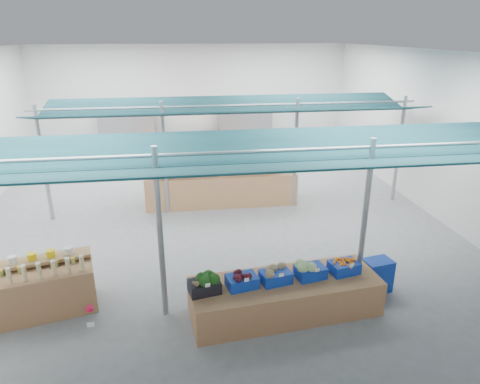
{
  "coord_description": "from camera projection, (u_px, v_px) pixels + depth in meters",
  "views": [
    {
      "loc": [
        -0.64,
        -10.38,
        4.61
      ],
      "look_at": [
        0.67,
        -1.6,
        1.28
      ],
      "focal_mm": 32.0,
      "sensor_mm": 36.0,
      "label": 1
    }
  ],
  "objects": [
    {
      "name": "vendor_left",
      "position": [
        178.0,
        165.0,
        12.87
      ],
      "size": [
        0.62,
        0.41,
        1.68
      ],
      "primitive_type": "imported",
      "rotation": [
        0.0,
        0.0,
        3.13
      ],
      "color": "#1B5EB2",
      "rests_on": "floor"
    },
    {
      "name": "vendor_right",
      "position": [
        237.0,
        163.0,
        13.12
      ],
      "size": [
        0.82,
        0.64,
        1.68
      ],
      "primitive_type": "imported",
      "rotation": [
        0.0,
        0.0,
        3.13
      ],
      "color": "#A71438",
      "rests_on": "floor"
    },
    {
      "name": "pineapple",
      "position": [
        288.0,
        165.0,
        12.08
      ],
      "size": [
        0.14,
        0.14,
        0.39
      ],
      "rotation": [
        0.0,
        0.0,
        -0.02
      ],
      "color": "#8C6019",
      "rests_on": "fruit_counter"
    },
    {
      "name": "pole_ribbon",
      "position": [
        90.0,
        310.0,
        5.78
      ],
      "size": [
        0.12,
        0.12,
        0.28
      ],
      "color": "red",
      "rests_on": "pole_grid"
    },
    {
      "name": "fruit_counter",
      "position": [
        221.0,
        188.0,
        12.15
      ],
      "size": [
        4.21,
        1.04,
        0.9
      ],
      "primitive_type": "cube",
      "rotation": [
        0.0,
        0.0,
        -0.01
      ],
      "color": "#956241",
      "rests_on": "floor"
    },
    {
      "name": "crate_celeriac",
      "position": [
        276.0,
        274.0,
        7.2
      ],
      "size": [
        0.56,
        0.45,
        0.31
      ],
      "rotation": [
        0.0,
        0.0,
        0.2
      ],
      "color": "#0E31A0",
      "rests_on": "veg_counter"
    },
    {
      "name": "back_shelving_left",
      "position": [
        128.0,
        134.0,
        16.18
      ],
      "size": [
        2.0,
        0.5,
        2.0
      ],
      "primitive_type": "cube",
      "color": "#B23F33",
      "rests_on": "floor"
    },
    {
      "name": "awnings",
      "position": [
        245.0,
        126.0,
        8.83
      ],
      "size": [
        9.5,
        7.08,
        0.3
      ],
      "color": "black",
      "rests_on": "pole_grid"
    },
    {
      "name": "sparrow",
      "position": [
        196.0,
        284.0,
        6.75
      ],
      "size": [
        0.12,
        0.09,
        0.11
      ],
      "rotation": [
        0.0,
        0.0,
        0.2
      ],
      "color": "brown",
      "rests_on": "crate_broccoli"
    },
    {
      "name": "apple_heap_red",
      "position": [
        251.0,
        167.0,
        11.95
      ],
      "size": [
        1.51,
        0.73,
        0.27
      ],
      "rotation": [
        0.0,
        0.0,
        -0.02
      ],
      "color": "#997247",
      "rests_on": "fruit_counter"
    },
    {
      "name": "crate_cabbage",
      "position": [
        311.0,
        269.0,
        7.34
      ],
      "size": [
        0.56,
        0.45,
        0.35
      ],
      "rotation": [
        0.0,
        0.0,
        0.2
      ],
      "color": "#0E31A0",
      "rests_on": "veg_counter"
    },
    {
      "name": "crate_stack",
      "position": [
        377.0,
        275.0,
        8.05
      ],
      "size": [
        0.58,
        0.45,
        0.63
      ],
      "primitive_type": "cube",
      "rotation": [
        0.0,
        0.0,
        0.18
      ],
      "color": "#0E31A0",
      "rests_on": "floor"
    },
    {
      "name": "far_counter",
      "position": [
        208.0,
        146.0,
        16.39
      ],
      "size": [
        5.57,
        2.42,
        0.98
      ],
      "primitive_type": "cube",
      "rotation": [
        0.0,
        0.0,
        0.25
      ],
      "color": "#956241",
      "rests_on": "floor"
    },
    {
      "name": "crate_beets",
      "position": [
        242.0,
        280.0,
        7.07
      ],
      "size": [
        0.56,
        0.45,
        0.29
      ],
      "rotation": [
        0.0,
        0.0,
        0.2
      ],
      "color": "#0E31A0",
      "rests_on": "veg_counter"
    },
    {
      "name": "floor",
      "position": [
        206.0,
        217.0,
        11.32
      ],
      "size": [
        13.0,
        13.0,
        0.0
      ],
      "primitive_type": "plane",
      "color": "slate",
      "rests_on": "ground"
    },
    {
      "name": "hall",
      "position": [
        200.0,
        108.0,
        11.73
      ],
      "size": [
        13.0,
        13.0,
        13.0
      ],
      "color": "silver",
      "rests_on": "ground"
    },
    {
      "name": "crate_broccoli",
      "position": [
        204.0,
        284.0,
        6.92
      ],
      "size": [
        0.56,
        0.45,
        0.35
      ],
      "rotation": [
        0.0,
        0.0,
        0.2
      ],
      "color": "black",
      "rests_on": "veg_counter"
    },
    {
      "name": "veg_counter",
      "position": [
        285.0,
        296.0,
        7.4
      ],
      "size": [
        3.34,
        1.4,
        0.63
      ],
      "primitive_type": "cube",
      "rotation": [
        0.0,
        0.0,
        0.1
      ],
      "color": "#956241",
      "rests_on": "floor"
    },
    {
      "name": "bottle_shelf",
      "position": [
        40.0,
        289.0,
        7.4
      ],
      "size": [
        1.95,
        1.44,
        1.08
      ],
      "rotation": [
        0.0,
        0.0,
        0.23
      ],
      "color": "#956241",
      "rests_on": "floor"
    },
    {
      "name": "crate_carrots",
      "position": [
        344.0,
        267.0,
        7.5
      ],
      "size": [
        0.56,
        0.45,
        0.29
      ],
      "rotation": [
        0.0,
        0.0,
        0.2
      ],
      "color": "#0E31A0",
      "rests_on": "veg_counter"
    },
    {
      "name": "apple_heap_yellow",
      "position": [
        185.0,
        170.0,
        11.72
      ],
      "size": [
        1.91,
        0.74,
        0.27
      ],
      "rotation": [
        0.0,
        0.0,
        -0.02
      ],
      "color": "#997247",
      "rests_on": "fruit_counter"
    },
    {
      "name": "pole_grid",
      "position": [
        245.0,
        171.0,
        9.17
      ],
      "size": [
        10.0,
        4.6,
        3.0
      ],
      "color": "gray",
      "rests_on": "floor"
    },
    {
      "name": "back_shelving_right",
      "position": [
        245.0,
        130.0,
        16.8
      ],
      "size": [
        2.0,
        0.5,
        2.0
      ],
      "primitive_type": "cube",
      "color": "#B23F33",
      "rests_on": "floor"
    }
  ]
}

